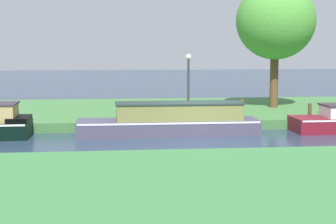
{
  "coord_description": "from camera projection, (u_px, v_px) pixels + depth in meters",
  "views": [
    {
      "loc": [
        -3.46,
        -19.96,
        3.5
      ],
      "look_at": [
        -1.17,
        1.2,
        0.9
      ],
      "focal_mm": 57.88,
      "sensor_mm": 36.0,
      "label": 1
    }
  ],
  "objects": [
    {
      "name": "willow_tree_left",
      "position": [
        276.0,
        21.0,
        27.03
      ],
      "size": [
        3.97,
        3.81,
        6.29
      ],
      "color": "brown",
      "rests_on": "riverbank_far"
    },
    {
      "name": "lamp_post",
      "position": [
        188.0,
        78.0,
        23.05
      ],
      "size": [
        0.24,
        0.24,
        2.76
      ],
      "color": "#333338",
      "rests_on": "riverbank_far"
    },
    {
      "name": "ground_plane",
      "position": [
        202.0,
        139.0,
        20.49
      ],
      "size": [
        120.0,
        120.0,
        0.0
      ],
      "primitive_type": "plane",
      "color": "#27384D"
    },
    {
      "name": "mooring_post_near",
      "position": [
        242.0,
        110.0,
        22.88
      ],
      "size": [
        0.2,
        0.2,
        0.85
      ],
      "primitive_type": "cylinder",
      "color": "brown",
      "rests_on": "riverbank_far"
    },
    {
      "name": "slate_barge",
      "position": [
        172.0,
        121.0,
        21.5
      ],
      "size": [
        7.2,
        1.73,
        1.29
      ],
      "color": "#474257",
      "rests_on": "ground_plane"
    },
    {
      "name": "riverbank_near",
      "position": [
        274.0,
        201.0,
        11.58
      ],
      "size": [
        72.0,
        10.0,
        0.4
      ],
      "primitive_type": "cube",
      "color": "#3A7940",
      "rests_on": "ground_plane"
    },
    {
      "name": "riverbank_far",
      "position": [
        179.0,
        112.0,
        27.37
      ],
      "size": [
        72.0,
        10.0,
        0.4
      ],
      "primitive_type": "cube",
      "color": "#41763D",
      "rests_on": "ground_plane"
    },
    {
      "name": "mooring_post_far",
      "position": [
        310.0,
        111.0,
        23.22
      ],
      "size": [
        0.16,
        0.16,
        0.66
      ],
      "primitive_type": "cylinder",
      "color": "#493E28",
      "rests_on": "riverbank_far"
    }
  ]
}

